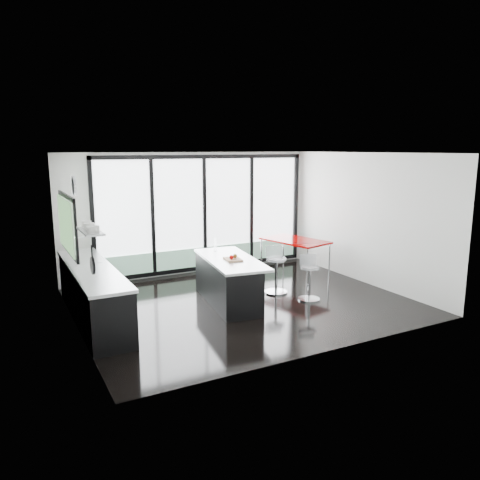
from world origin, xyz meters
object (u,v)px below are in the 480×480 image
bar_stool_far (276,275)px  island (227,280)px  red_table (295,257)px  bar_stool_near (309,283)px

bar_stool_far → island: bearing=-160.8°
island → red_table: size_ratio=1.45×
bar_stool_far → bar_stool_near: bearing=-49.0°
red_table → bar_stool_far: bearing=-138.2°
island → bar_stool_near: island is taller
bar_stool_far → red_table: size_ratio=0.48×
bar_stool_near → bar_stool_far: bearing=137.2°
bar_stool_near → bar_stool_far: bar_stool_far is taller
bar_stool_far → red_table: (1.16, 1.03, 0.04)m
island → red_table: 2.55m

